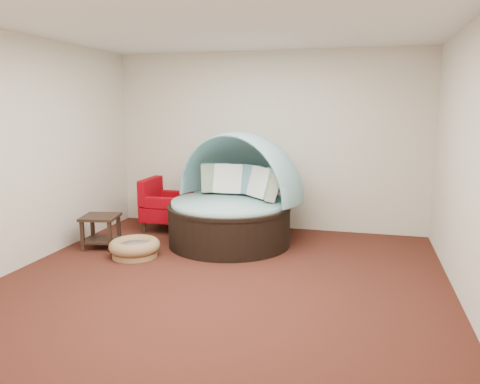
% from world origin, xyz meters
% --- Properties ---
extents(floor, '(5.00, 5.00, 0.00)m').
position_xyz_m(floor, '(0.00, 0.00, 0.00)').
color(floor, '#4B1D15').
rests_on(floor, ground).
extents(wall_back, '(5.00, 0.00, 5.00)m').
position_xyz_m(wall_back, '(0.00, 2.50, 1.40)').
color(wall_back, beige).
rests_on(wall_back, floor).
extents(wall_front, '(5.00, 0.00, 5.00)m').
position_xyz_m(wall_front, '(0.00, -2.50, 1.40)').
color(wall_front, beige).
rests_on(wall_front, floor).
extents(wall_left, '(0.00, 5.00, 5.00)m').
position_xyz_m(wall_left, '(-2.50, 0.00, 1.40)').
color(wall_left, beige).
rests_on(wall_left, floor).
extents(wall_right, '(0.00, 5.00, 5.00)m').
position_xyz_m(wall_right, '(2.50, 0.00, 1.40)').
color(wall_right, beige).
rests_on(wall_right, floor).
extents(ceiling, '(5.00, 5.00, 0.00)m').
position_xyz_m(ceiling, '(0.00, 0.00, 2.80)').
color(ceiling, white).
rests_on(ceiling, wall_back).
extents(canopy_daybed, '(2.29, 2.27, 1.60)m').
position_xyz_m(canopy_daybed, '(-0.28, 1.50, 0.74)').
color(canopy_daybed, black).
rests_on(canopy_daybed, floor).
extents(pet_basket, '(0.81, 0.81, 0.23)m').
position_xyz_m(pet_basket, '(-1.36, 0.53, 0.12)').
color(pet_basket, olive).
rests_on(pet_basket, floor).
extents(red_armchair, '(0.70, 0.71, 0.82)m').
position_xyz_m(red_armchair, '(-1.55, 1.92, 0.38)').
color(red_armchair, black).
rests_on(red_armchair, floor).
extents(side_table, '(0.56, 0.56, 0.46)m').
position_xyz_m(side_table, '(-2.00, 0.78, 0.29)').
color(side_table, black).
rests_on(side_table, floor).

